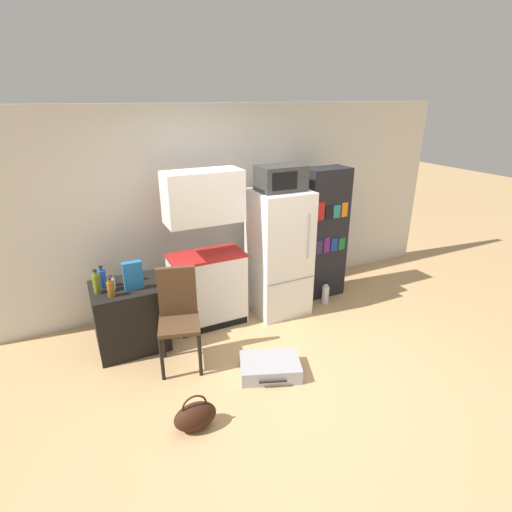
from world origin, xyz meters
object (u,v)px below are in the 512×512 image
(bottle_olive_oil, at_px, (97,283))
(refrigerator, at_px, (279,253))
(bottle_clear_short, at_px, (111,284))
(bottle_ketchup_red, at_px, (130,273))
(chair, at_px, (178,310))
(bottle_blue_soda, at_px, (102,278))
(side_table, at_px, (130,316))
(suitcase_large_flat, at_px, (270,367))
(kitchen_hutch, at_px, (206,258))
(bookshelf, at_px, (323,234))
(microwave, at_px, (281,178))
(handbag, at_px, (195,416))
(cereal_box, at_px, (133,276))
(water_bottle_front, at_px, (325,294))
(bottle_amber_beer, at_px, (111,289))

(bottle_olive_oil, bearing_deg, refrigerator, 1.04)
(bottle_olive_oil, bearing_deg, bottle_clear_short, 3.48)
(bottle_clear_short, relative_size, bottle_ketchup_red, 0.79)
(bottle_clear_short, distance_m, chair, 0.76)
(bottle_blue_soda, xyz_separation_m, chair, (0.62, -0.60, -0.22))
(side_table, height_order, suitcase_large_flat, side_table)
(kitchen_hutch, xyz_separation_m, bookshelf, (1.66, 0.05, 0.04))
(refrigerator, distance_m, microwave, 0.92)
(side_table, relative_size, bottle_olive_oil, 2.82)
(bottle_blue_soda, bearing_deg, kitchen_hutch, 0.62)
(kitchen_hutch, xyz_separation_m, handbag, (-0.68, -1.56, -0.71))
(bottle_blue_soda, distance_m, bottle_olive_oil, 0.13)
(cereal_box, height_order, water_bottle_front, cereal_box)
(bookshelf, xyz_separation_m, cereal_box, (-2.52, -0.25, 0.00))
(cereal_box, distance_m, suitcase_large_flat, 1.67)
(bottle_olive_oil, bearing_deg, microwave, 1.00)
(bottle_olive_oil, distance_m, suitcase_large_flat, 1.93)
(water_bottle_front, bearing_deg, cereal_box, 179.27)
(refrigerator, xyz_separation_m, bottle_blue_soda, (-2.06, 0.08, 0.05))
(bottle_blue_soda, bearing_deg, bookshelf, 1.31)
(bookshelf, distance_m, water_bottle_front, 0.80)
(refrigerator, bearing_deg, bottle_blue_soda, 177.88)
(side_table, height_order, chair, chair)
(microwave, xyz_separation_m, bottle_amber_beer, (-2.01, -0.17, -0.90))
(side_table, distance_m, bottle_ketchup_red, 0.47)
(bottle_ketchup_red, bearing_deg, bookshelf, 0.78)
(side_table, height_order, kitchen_hutch, kitchen_hutch)
(bottle_amber_beer, bearing_deg, suitcase_large_flat, -36.02)
(cereal_box, bearing_deg, side_table, 121.48)
(bottle_ketchup_red, relative_size, cereal_box, 0.68)
(bottle_clear_short, relative_size, suitcase_large_flat, 0.23)
(chair, bearing_deg, bottle_clear_short, 154.11)
(bottle_ketchup_red, relative_size, water_bottle_front, 0.67)
(bookshelf, height_order, cereal_box, bookshelf)
(cereal_box, bearing_deg, water_bottle_front, -0.73)
(kitchen_hutch, height_order, handbag, kitchen_hutch)
(chair, xyz_separation_m, handbag, (-0.16, -0.95, -0.48))
(chair, bearing_deg, bottle_ketchup_red, 134.20)
(side_table, relative_size, bottle_blue_soda, 3.00)
(kitchen_hutch, bearing_deg, bottle_clear_short, -173.67)
(microwave, distance_m, chair, 1.88)
(refrigerator, xyz_separation_m, suitcase_large_flat, (-0.71, -1.12, -0.71))
(bottle_olive_oil, bearing_deg, bottle_ketchup_red, 22.54)
(microwave, bearing_deg, bookshelf, 10.70)
(bottle_clear_short, height_order, cereal_box, cereal_box)
(kitchen_hutch, relative_size, bottle_olive_oil, 7.19)
(water_bottle_front, bearing_deg, side_table, 176.72)
(refrigerator, relative_size, chair, 1.52)
(bottle_amber_beer, bearing_deg, bottle_blue_soda, 101.22)
(cereal_box, relative_size, water_bottle_front, 0.98)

